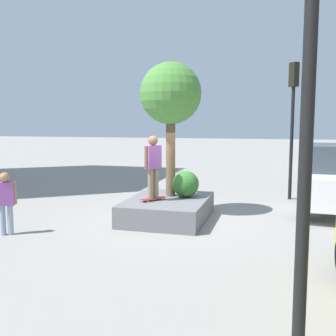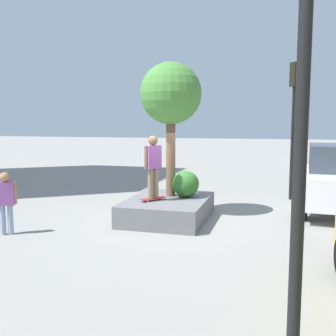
{
  "view_description": "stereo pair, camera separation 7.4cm",
  "coord_description": "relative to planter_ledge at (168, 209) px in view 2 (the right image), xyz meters",
  "views": [
    {
      "loc": [
        10.59,
        2.75,
        2.78
      ],
      "look_at": [
        -0.07,
        -0.17,
        1.5
      ],
      "focal_mm": 41.34,
      "sensor_mm": 36.0,
      "label": 1
    },
    {
      "loc": [
        10.57,
        2.82,
        2.78
      ],
      "look_at": [
        -0.07,
        -0.17,
        1.5
      ],
      "focal_mm": 41.34,
      "sensor_mm": 36.0,
      "label": 2
    }
  ],
  "objects": [
    {
      "name": "ground_plane",
      "position": [
        0.07,
        0.17,
        -0.3
      ],
      "size": [
        120.0,
        120.0,
        0.0
      ],
      "primitive_type": "plane",
      "color": "gray"
    },
    {
      "name": "planter_ledge",
      "position": [
        0.0,
        0.0,
        0.0
      ],
      "size": [
        3.0,
        2.23,
        0.6
      ],
      "primitive_type": "cube",
      "color": "slate",
      "rests_on": "ground"
    },
    {
      "name": "plaza_tree",
      "position": [
        -0.49,
        -0.05,
        3.3
      ],
      "size": [
        1.82,
        1.82,
        3.97
      ],
      "color": "brown",
      "rests_on": "planter_ledge"
    },
    {
      "name": "boxwood_shrub",
      "position": [
        -0.39,
        0.44,
        0.69
      ],
      "size": [
        0.79,
        0.79,
        0.79
      ],
      "primitive_type": "sphere",
      "color": "#2D6628",
      "rests_on": "planter_ledge"
    },
    {
      "name": "skateboard",
      "position": [
        0.37,
        -0.33,
        0.36
      ],
      "size": [
        0.78,
        0.63,
        0.07
      ],
      "color": "#A51E1E",
      "rests_on": "planter_ledge"
    },
    {
      "name": "skateboarder",
      "position": [
        0.37,
        -0.33,
        1.39
      ],
      "size": [
        0.53,
        0.42,
        1.77
      ],
      "color": "#847056",
      "rests_on": "skateboard"
    },
    {
      "name": "police_car",
      "position": [
        -2.41,
        4.85,
        0.77
      ],
      "size": [
        4.65,
        2.38,
        2.1
      ],
      "color": "white",
      "rests_on": "ground"
    },
    {
      "name": "traffic_light_corner",
      "position": [
        7.05,
        3.18,
        3.09
      ],
      "size": [
        0.36,
        0.37,
        5.02
      ],
      "color": "black",
      "rests_on": "ground"
    },
    {
      "name": "traffic_light_median",
      "position": [
        -4.03,
        3.55,
        3.03
      ],
      "size": [
        0.37,
        0.37,
        4.92
      ],
      "color": "black",
      "rests_on": "ground"
    },
    {
      "name": "pedestrian_crossing",
      "position": [
        2.63,
        -3.46,
        0.61
      ],
      "size": [
        0.35,
        0.49,
        1.58
      ],
      "color": "#8C9EB7",
      "rests_on": "ground"
    }
  ]
}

